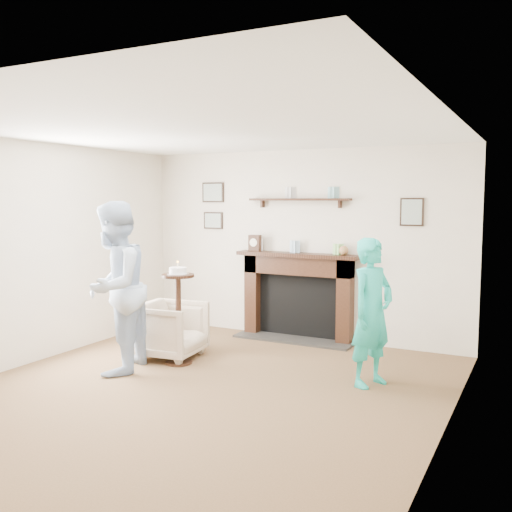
# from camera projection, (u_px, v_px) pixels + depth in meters

# --- Properties ---
(ground) EXTENTS (5.00, 5.00, 0.00)m
(ground) POSITION_uv_depth(u_px,v_px,m) (200.00, 392.00, 5.49)
(ground) COLOR brown
(ground) RESTS_ON ground
(room_shell) EXTENTS (4.54, 5.02, 2.52)m
(room_shell) POSITION_uv_depth(u_px,v_px,m) (234.00, 221.00, 5.93)
(room_shell) COLOR silver
(room_shell) RESTS_ON ground
(armchair) EXTENTS (0.79, 0.77, 0.65)m
(armchair) POSITION_uv_depth(u_px,v_px,m) (171.00, 357.00, 6.71)
(armchair) COLOR tan
(armchair) RESTS_ON ground
(man) EXTENTS (0.93, 1.06, 1.84)m
(man) POSITION_uv_depth(u_px,v_px,m) (117.00, 372.00, 6.15)
(man) COLOR #A8B7D2
(man) RESTS_ON ground
(woman) EXTENTS (0.53, 0.63, 1.48)m
(woman) POSITION_uv_depth(u_px,v_px,m) (370.00, 385.00, 5.72)
(woman) COLOR #21BFBD
(woman) RESTS_ON ground
(pedestal_table) EXTENTS (0.37, 0.37, 1.17)m
(pedestal_table) POSITION_uv_depth(u_px,v_px,m) (178.00, 301.00, 6.38)
(pedestal_table) COLOR black
(pedestal_table) RESTS_ON ground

